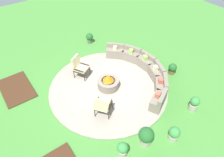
# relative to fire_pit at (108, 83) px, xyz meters

# --- Properties ---
(ground_plane) EXTENTS (24.00, 24.00, 0.00)m
(ground_plane) POSITION_rel_fire_pit_xyz_m (0.00, 0.00, -0.32)
(ground_plane) COLOR #478C38
(patio_circle) EXTENTS (5.25, 5.25, 0.06)m
(patio_circle) POSITION_rel_fire_pit_xyz_m (0.00, 0.00, -0.29)
(patio_circle) COLOR #9E9384
(patio_circle) RESTS_ON ground_plane
(mulch_bed_left) EXTENTS (2.01, 1.24, 0.04)m
(mulch_bed_left) POSITION_rel_fire_pit_xyz_m (-2.36, -3.37, -0.30)
(mulch_bed_left) COLOR #472B19
(mulch_bed_left) RESTS_ON ground_plane
(fire_pit) EXTENTS (0.94, 0.94, 0.68)m
(fire_pit) POSITION_rel_fire_pit_xyz_m (0.00, 0.00, 0.00)
(fire_pit) COLOR gray
(fire_pit) RESTS_ON patio_circle
(curved_stone_bench) EXTENTS (4.53, 2.02, 0.72)m
(curved_stone_bench) POSITION_rel_fire_pit_xyz_m (0.30, 1.80, 0.05)
(curved_stone_bench) COLOR gray
(curved_stone_bench) RESTS_ON patio_circle
(lounge_chair_front_left) EXTENTS (0.79, 0.78, 1.08)m
(lounge_chair_front_left) POSITION_rel_fire_pit_xyz_m (-1.38, -0.62, 0.29)
(lounge_chair_front_left) COLOR #2D2319
(lounge_chair_front_left) RESTS_ON patio_circle
(lounge_chair_front_right) EXTENTS (0.83, 0.86, 1.02)m
(lounge_chair_front_right) POSITION_rel_fire_pit_xyz_m (1.10, -1.03, 0.27)
(lounge_chair_front_right) COLOR #2D2319
(lounge_chair_front_right) RESTS_ON patio_circle
(potted_plant_0) EXTENTS (0.40, 0.40, 0.59)m
(potted_plant_0) POSITION_rel_fire_pit_xyz_m (-3.65, 1.27, 0.01)
(potted_plant_0) COLOR #605B56
(potted_plant_0) RESTS_ON ground_plane
(potted_plant_1) EXTENTS (0.54, 0.54, 0.78)m
(potted_plant_1) POSITION_rel_fire_pit_xyz_m (2.96, -0.54, 0.12)
(potted_plant_1) COLOR #A89E8E
(potted_plant_1) RESTS_ON ground_plane
(potted_plant_2) EXTENTS (0.37, 0.37, 0.63)m
(potted_plant_2) POSITION_rel_fire_pit_xyz_m (2.83, -1.44, 0.02)
(potted_plant_2) COLOR #A89E8E
(potted_plant_2) RESTS_ON ground_plane
(potted_plant_3) EXTENTS (0.39, 0.39, 0.57)m
(potted_plant_3) POSITION_rel_fire_pit_xyz_m (1.01, 3.02, 0.00)
(potted_plant_3) COLOR brown
(potted_plant_3) RESTS_ON ground_plane
(potted_plant_4) EXTENTS (0.40, 0.40, 0.59)m
(potted_plant_4) POSITION_rel_fire_pit_xyz_m (3.42, 0.38, -0.01)
(potted_plant_4) COLOR #A89E8E
(potted_plant_4) RESTS_ON ground_plane
(potted_plant_5) EXTENTS (0.37, 0.37, 0.67)m
(potted_plant_5) POSITION_rel_fire_pit_xyz_m (2.99, 2.02, 0.04)
(potted_plant_5) COLOR #A89E8E
(potted_plant_5) RESTS_ON ground_plane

